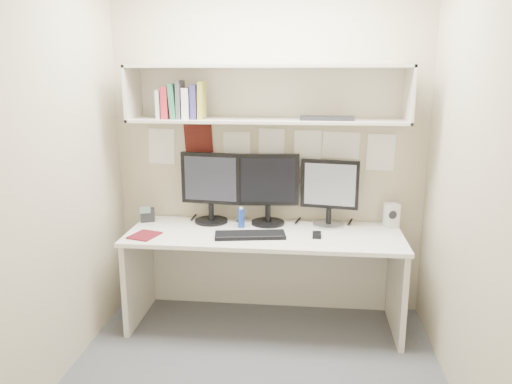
# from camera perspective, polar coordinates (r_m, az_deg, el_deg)

# --- Properties ---
(floor) EXTENTS (2.40, 2.00, 0.01)m
(floor) POSITION_cam_1_polar(r_m,az_deg,el_deg) (3.39, -0.11, -19.89)
(floor) COLOR #494A4F
(floor) RESTS_ON ground
(wall_back) EXTENTS (2.40, 0.02, 2.60)m
(wall_back) POSITION_cam_1_polar(r_m,az_deg,el_deg) (3.87, 1.47, 5.05)
(wall_back) COLOR #B5A98B
(wall_back) RESTS_ON ground
(wall_front) EXTENTS (2.40, 0.02, 2.60)m
(wall_front) POSITION_cam_1_polar(r_m,az_deg,el_deg) (1.93, -3.32, -3.60)
(wall_front) COLOR #B5A98B
(wall_front) RESTS_ON ground
(wall_left) EXTENTS (0.02, 2.00, 2.60)m
(wall_left) POSITION_cam_1_polar(r_m,az_deg,el_deg) (3.24, -21.72, 2.46)
(wall_left) COLOR #B5A98B
(wall_left) RESTS_ON ground
(wall_right) EXTENTS (0.02, 2.00, 2.60)m
(wall_right) POSITION_cam_1_polar(r_m,az_deg,el_deg) (3.01, 23.24, 1.53)
(wall_right) COLOR #B5A98B
(wall_right) RESTS_ON ground
(desk) EXTENTS (2.00, 0.70, 0.73)m
(desk) POSITION_cam_1_polar(r_m,az_deg,el_deg) (3.79, 0.95, -9.85)
(desk) COLOR white
(desk) RESTS_ON floor
(overhead_hutch) EXTENTS (2.00, 0.38, 0.40)m
(overhead_hutch) POSITION_cam_1_polar(r_m,az_deg,el_deg) (3.69, 1.33, 11.20)
(overhead_hutch) COLOR beige
(overhead_hutch) RESTS_ON wall_back
(pinned_papers) EXTENTS (1.92, 0.01, 0.48)m
(pinned_papers) POSITION_cam_1_polar(r_m,az_deg,el_deg) (3.87, 1.46, 4.31)
(pinned_papers) COLOR white
(pinned_papers) RESTS_ON wall_back
(monitor_left) EXTENTS (0.47, 0.26, 0.55)m
(monitor_left) POSITION_cam_1_polar(r_m,az_deg,el_deg) (3.85, -5.19, 0.74)
(monitor_left) COLOR black
(monitor_left) RESTS_ON desk
(monitor_center) EXTENTS (0.47, 0.26, 0.54)m
(monitor_center) POSITION_cam_1_polar(r_m,az_deg,el_deg) (3.79, 1.40, 0.57)
(monitor_center) COLOR black
(monitor_center) RESTS_ON desk
(monitor_right) EXTENTS (0.43, 0.24, 0.51)m
(monitor_right) POSITION_cam_1_polar(r_m,az_deg,el_deg) (3.79, 8.40, 0.15)
(monitor_right) COLOR #A5A5AA
(monitor_right) RESTS_ON desk
(keyboard) EXTENTS (0.52, 0.26, 0.02)m
(keyboard) POSITION_cam_1_polar(r_m,az_deg,el_deg) (3.56, -0.68, -4.95)
(keyboard) COLOR black
(keyboard) RESTS_ON desk
(mouse) EXTENTS (0.06, 0.10, 0.03)m
(mouse) POSITION_cam_1_polar(r_m,az_deg,el_deg) (3.58, 6.96, -4.89)
(mouse) COLOR black
(mouse) RESTS_ON desk
(speaker) EXTENTS (0.12, 0.12, 0.18)m
(speaker) POSITION_cam_1_polar(r_m,az_deg,el_deg) (3.89, 15.23, -2.60)
(speaker) COLOR silver
(speaker) RESTS_ON desk
(blue_bottle) EXTENTS (0.05, 0.05, 0.16)m
(blue_bottle) POSITION_cam_1_polar(r_m,az_deg,el_deg) (3.75, -1.70, -2.97)
(blue_bottle) COLOR navy
(blue_bottle) RESTS_ON desk
(maroon_notebook) EXTENTS (0.22, 0.25, 0.01)m
(maroon_notebook) POSITION_cam_1_polar(r_m,az_deg,el_deg) (3.66, -12.62, -4.86)
(maroon_notebook) COLOR maroon
(maroon_notebook) RESTS_ON desk
(desk_phone) EXTENTS (0.13, 0.13, 0.13)m
(desk_phone) POSITION_cam_1_polar(r_m,az_deg,el_deg) (4.01, -12.30, -2.55)
(desk_phone) COLOR black
(desk_phone) RESTS_ON desk
(book_stack) EXTENTS (0.34, 0.17, 0.27)m
(book_stack) POSITION_cam_1_polar(r_m,az_deg,el_deg) (3.71, -8.47, 10.15)
(book_stack) COLOR beige
(book_stack) RESTS_ON overhead_hutch
(hutch_tray) EXTENTS (0.38, 0.15, 0.03)m
(hutch_tray) POSITION_cam_1_polar(r_m,az_deg,el_deg) (3.60, 8.11, 8.35)
(hutch_tray) COLOR black
(hutch_tray) RESTS_ON overhead_hutch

